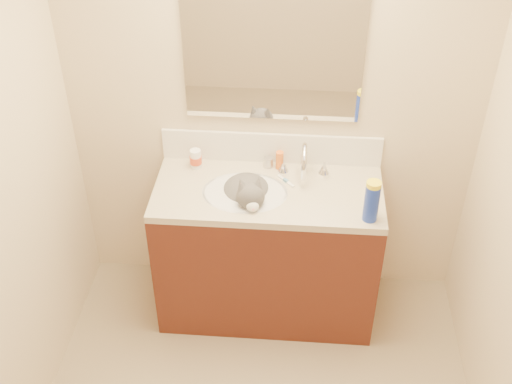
% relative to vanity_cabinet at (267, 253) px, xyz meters
% --- Properties ---
extents(room_shell, '(2.24, 2.54, 2.52)m').
position_rel_vanity_cabinet_xyz_m(room_shell, '(0.00, -0.97, 1.08)').
color(room_shell, beige).
rests_on(room_shell, ground).
extents(vanity_cabinet, '(1.20, 0.55, 0.82)m').
position_rel_vanity_cabinet_xyz_m(vanity_cabinet, '(0.00, 0.00, 0.00)').
color(vanity_cabinet, '#4A1D13').
rests_on(vanity_cabinet, ground).
extents(counter_slab, '(1.20, 0.55, 0.04)m').
position_rel_vanity_cabinet_xyz_m(counter_slab, '(0.00, 0.00, 0.43)').
color(counter_slab, '#C2B398').
rests_on(counter_slab, vanity_cabinet).
extents(basin, '(0.45, 0.36, 0.14)m').
position_rel_vanity_cabinet_xyz_m(basin, '(-0.12, -0.03, 0.38)').
color(basin, silver).
rests_on(basin, vanity_cabinet).
extents(faucet, '(0.28, 0.20, 0.21)m').
position_rel_vanity_cabinet_xyz_m(faucet, '(0.18, 0.14, 0.54)').
color(faucet, silver).
rests_on(faucet, counter_slab).
extents(cat, '(0.37, 0.41, 0.31)m').
position_rel_vanity_cabinet_xyz_m(cat, '(-0.11, -0.02, 0.42)').
color(cat, '#4D4B4D').
rests_on(cat, basin).
extents(backsplash, '(1.20, 0.02, 0.18)m').
position_rel_vanity_cabinet_xyz_m(backsplash, '(0.00, 0.26, 0.54)').
color(backsplash, white).
rests_on(backsplash, counter_slab).
extents(mirror, '(0.90, 0.02, 0.80)m').
position_rel_vanity_cabinet_xyz_m(mirror, '(0.00, 0.26, 1.13)').
color(mirror, white).
rests_on(mirror, room_shell).
extents(pill_bottle, '(0.07, 0.07, 0.11)m').
position_rel_vanity_cabinet_xyz_m(pill_bottle, '(-0.41, 0.18, 0.50)').
color(pill_bottle, white).
rests_on(pill_bottle, counter_slab).
extents(pill_label, '(0.08, 0.08, 0.04)m').
position_rel_vanity_cabinet_xyz_m(pill_label, '(-0.41, 0.18, 0.50)').
color(pill_label, '#D84A24').
rests_on(pill_label, pill_bottle).
extents(silver_jar, '(0.06, 0.06, 0.06)m').
position_rel_vanity_cabinet_xyz_m(silver_jar, '(-0.01, 0.21, 0.48)').
color(silver_jar, '#B7B7BC').
rests_on(silver_jar, counter_slab).
extents(amber_bottle, '(0.05, 0.05, 0.10)m').
position_rel_vanity_cabinet_xyz_m(amber_bottle, '(0.05, 0.20, 0.50)').
color(amber_bottle, orange).
rests_on(amber_bottle, counter_slab).
extents(toothbrush, '(0.10, 0.11, 0.01)m').
position_rel_vanity_cabinet_xyz_m(toothbrush, '(0.09, 0.08, 0.45)').
color(toothbrush, white).
rests_on(toothbrush, counter_slab).
extents(toothbrush_head, '(0.03, 0.03, 0.02)m').
position_rel_vanity_cabinet_xyz_m(toothbrush_head, '(0.09, 0.08, 0.46)').
color(toothbrush_head, '#5B93C1').
rests_on(toothbrush_head, counter_slab).
extents(spray_can, '(0.08, 0.08, 0.20)m').
position_rel_vanity_cabinet_xyz_m(spray_can, '(0.51, -0.20, 0.55)').
color(spray_can, '#1933B3').
rests_on(spray_can, counter_slab).
extents(spray_cap, '(0.07, 0.07, 0.04)m').
position_rel_vanity_cabinet_xyz_m(spray_cap, '(0.51, -0.20, 0.65)').
color(spray_cap, yellow).
rests_on(spray_cap, spray_can).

